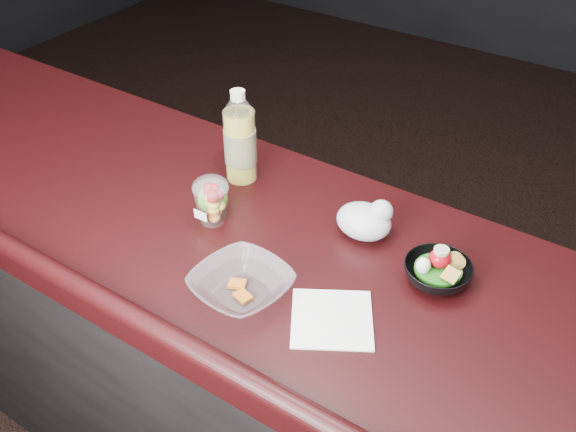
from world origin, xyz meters
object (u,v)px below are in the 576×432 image
object	(u,v)px
snack_bowl	(437,271)
takeout_bowl	(241,285)
fruit_cup	(211,200)
green_apple	(213,199)
lemonade_bottle	(240,143)

from	to	relation	value
snack_bowl	takeout_bowl	size ratio (longest dim) A/B	0.67
fruit_cup	green_apple	distance (m)	0.05
lemonade_bottle	takeout_bowl	xyz separation A→B (m)	(0.26, -0.34, -0.08)
takeout_bowl	fruit_cup	bearing A→B (deg)	142.13
lemonade_bottle	takeout_bowl	size ratio (longest dim) A/B	1.11
lemonade_bottle	green_apple	xyz separation A→B (m)	(0.03, -0.15, -0.07)
snack_bowl	green_apple	bearing A→B (deg)	-172.80
lemonade_bottle	green_apple	bearing A→B (deg)	-79.34
fruit_cup	takeout_bowl	bearing A→B (deg)	-37.87
lemonade_bottle	snack_bowl	bearing A→B (deg)	-8.25
fruit_cup	snack_bowl	bearing A→B (deg)	10.88
takeout_bowl	snack_bowl	bearing A→B (deg)	39.12
green_apple	snack_bowl	bearing A→B (deg)	7.20
lemonade_bottle	fruit_cup	distance (m)	0.20
lemonade_bottle	snack_bowl	world-z (taller)	lemonade_bottle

